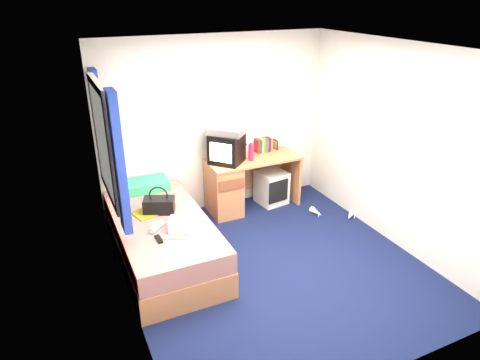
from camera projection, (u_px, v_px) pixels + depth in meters
name	position (u px, v px, depth m)	size (l,w,h in m)	color
ground	(274.00, 266.00, 4.90)	(3.40, 3.40, 0.00)	#0C1438
room_shell	(278.00, 146.00, 4.30)	(3.40, 3.40, 3.40)	white
bed	(163.00, 239.00, 4.91)	(1.01, 2.00, 0.54)	tan
pillow	(146.00, 185.00, 5.48)	(0.56, 0.36, 0.12)	teal
desk	(235.00, 184.00, 5.98)	(1.30, 0.55, 0.75)	tan
storage_cube	(271.00, 187.00, 6.26)	(0.39, 0.39, 0.48)	white
crt_tv	(227.00, 148.00, 5.71)	(0.55, 0.55, 0.40)	black
vcr	(226.00, 130.00, 5.62)	(0.47, 0.34, 0.09)	#ABABAD
book_row	(264.00, 145.00, 6.14)	(0.24, 0.13, 0.20)	maroon
picture_frame	(276.00, 144.00, 6.25)	(0.02, 0.12, 0.14)	#311E10
pink_water_bottle	(251.00, 153.00, 5.82)	(0.07, 0.07, 0.23)	#E32052
aerosol_can	(246.00, 151.00, 5.94)	(0.05, 0.05, 0.18)	white
handbag	(159.00, 205.00, 4.91)	(0.40, 0.31, 0.32)	black
towel	(184.00, 224.00, 4.58)	(0.31, 0.26, 0.10)	white
magazine	(144.00, 214.00, 4.88)	(0.21, 0.28, 0.01)	yellow
water_bottle	(156.00, 227.00, 4.56)	(0.07, 0.07, 0.20)	silver
colour_swatch_fan	(173.00, 238.00, 4.42)	(0.22, 0.06, 0.01)	yellow
remote_control	(159.00, 239.00, 4.39)	(0.05, 0.16, 0.02)	black
window_assembly	(107.00, 144.00, 4.47)	(0.11, 1.42, 1.40)	silver
white_heels	(333.00, 214.00, 5.94)	(0.54, 0.49, 0.09)	white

